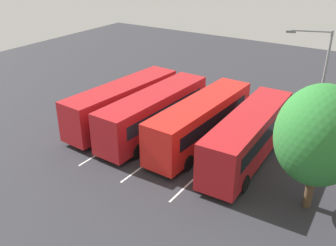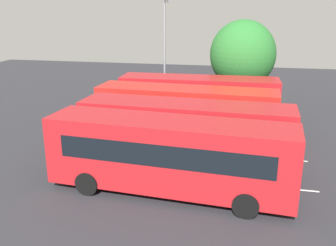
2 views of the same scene
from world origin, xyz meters
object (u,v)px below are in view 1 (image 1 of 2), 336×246
Objects in this scene: bus_far_right at (124,103)px; depot_tree at (320,135)px; bus_center_right at (155,112)px; bus_far_left at (249,135)px; bus_center_left at (201,121)px; pedestrian at (222,94)px; street_lamp at (318,87)px.

depot_tree is (-2.70, -14.80, 2.49)m from bus_far_right.
depot_tree is at bearing -99.55° from bus_center_right.
bus_far_left is 3.62m from bus_center_left.
depot_tree is (-3.05, -8.21, 2.49)m from bus_center_left.
bus_center_left is at bearing 61.86° from pedestrian.
bus_center_right is 11.14m from street_lamp.
bus_center_right is 3.05m from bus_far_right.
pedestrian is 0.20× the size of street_lamp.
bus_center_left is 7.82m from pedestrian.
bus_center_left is at bearing -79.03° from bus_center_right.
bus_center_left is 1.54× the size of depot_tree.
bus_center_left is 1.28× the size of street_lamp.
bus_far_right is 9.21m from pedestrian.
bus_far_left is 0.99× the size of bus_far_right.
bus_center_left is at bearing 1.77° from street_lamp.
street_lamp reaches higher than bus_center_left.
bus_far_right is 15.25m from depot_tree.
pedestrian is 10.58m from street_lamp.
bus_far_left is at bearing -85.49° from bus_center_right.
street_lamp is at bearing -72.75° from bus_far_right.
depot_tree reaches higher than bus_far_right.
bus_far_left is at bearing 82.89° from pedestrian.
bus_center_right is at bearing 36.18° from pedestrian.
bus_far_right is 6.29× the size of pedestrian.
depot_tree is (-10.58, -10.10, 3.31)m from pedestrian.
bus_far_left is 9.60m from pedestrian.
street_lamp is at bearing -65.68° from bus_center_left.
pedestrian is at bearing 16.70° from bus_center_left.
bus_far_left is 7.16m from bus_center_right.
bus_far_left is at bearing 58.98° from depot_tree.
bus_far_right is at bearing -7.18° from street_lamp.
bus_center_left is at bearing -82.54° from bus_far_right.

